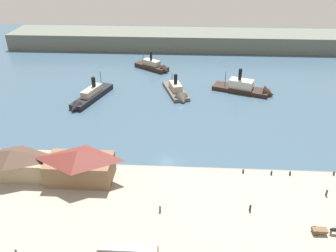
{
  "coord_description": "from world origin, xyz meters",
  "views": [
    {
      "loc": [
        4.54,
        -75.03,
        52.27
      ],
      "look_at": [
        -0.73,
        16.25,
        2.0
      ],
      "focal_mm": 36.77,
      "sensor_mm": 36.0,
      "label": 1
    }
  ],
  "objects_px": {
    "mooring_post_center_west": "(290,173)",
    "mooring_post_east": "(243,171)",
    "ferry_departing_north": "(89,97)",
    "pedestrian_at_waters_edge": "(250,208)",
    "ferry_moored_west": "(248,89)",
    "ferry_shed_customs_shed": "(14,162)",
    "pedestrian_by_tram": "(16,252)",
    "ferry_approaching_west": "(155,67)",
    "ferry_shed_east_terminal": "(80,165)",
    "pedestrian_near_cart": "(160,209)",
    "horse_cart": "(325,230)",
    "mooring_post_west": "(271,173)",
    "pedestrian_walking_east": "(327,193)",
    "mooring_post_center_east": "(334,173)",
    "ferry_approaching_east": "(178,93)"
  },
  "relations": [
    {
      "from": "mooring_post_center_west",
      "to": "mooring_post_east",
      "type": "bearing_deg",
      "value": 179.19
    },
    {
      "from": "mooring_post_east",
      "to": "ferry_departing_north",
      "type": "xyz_separation_m",
      "value": [
        -49.77,
        42.4,
        -0.15
      ]
    },
    {
      "from": "pedestrian_at_waters_edge",
      "to": "ferry_moored_west",
      "type": "relative_size",
      "value": 0.07
    },
    {
      "from": "mooring_post_east",
      "to": "ferry_moored_west",
      "type": "relative_size",
      "value": 0.04
    },
    {
      "from": "ferry_shed_customs_shed",
      "to": "ferry_moored_west",
      "type": "bearing_deg",
      "value": 41.51
    },
    {
      "from": "pedestrian_by_tram",
      "to": "ferry_approaching_west",
      "type": "relative_size",
      "value": 0.09
    },
    {
      "from": "pedestrian_at_waters_edge",
      "to": "mooring_post_center_west",
      "type": "bearing_deg",
      "value": 48.66
    },
    {
      "from": "ferry_shed_east_terminal",
      "to": "mooring_post_center_west",
      "type": "relative_size",
      "value": 17.38
    },
    {
      "from": "pedestrian_at_waters_edge",
      "to": "ferry_approaching_west",
      "type": "bearing_deg",
      "value": 107.58
    },
    {
      "from": "pedestrian_near_cart",
      "to": "ferry_approaching_west",
      "type": "height_order",
      "value": "ferry_approaching_west"
    },
    {
      "from": "horse_cart",
      "to": "pedestrian_near_cart",
      "type": "xyz_separation_m",
      "value": [
        -32.77,
        4.29,
        -0.16
      ]
    },
    {
      "from": "mooring_post_west",
      "to": "ferry_approaching_west",
      "type": "relative_size",
      "value": 0.05
    },
    {
      "from": "pedestrian_walking_east",
      "to": "mooring_post_center_east",
      "type": "relative_size",
      "value": 1.98
    },
    {
      "from": "pedestrian_at_waters_edge",
      "to": "pedestrian_by_tram",
      "type": "bearing_deg",
      "value": -162.28
    },
    {
      "from": "mooring_post_east",
      "to": "ferry_shed_customs_shed",
      "type": "bearing_deg",
      "value": -176.06
    },
    {
      "from": "pedestrian_walking_east",
      "to": "ferry_shed_customs_shed",
      "type": "bearing_deg",
      "value": 177.12
    },
    {
      "from": "ferry_shed_east_terminal",
      "to": "mooring_post_center_east",
      "type": "xyz_separation_m",
      "value": [
        61.24,
        4.96,
        -3.6
      ]
    },
    {
      "from": "mooring_post_east",
      "to": "ferry_moored_west",
      "type": "xyz_separation_m",
      "value": [
        9.12,
        53.48,
        -0.19
      ]
    },
    {
      "from": "pedestrian_walking_east",
      "to": "ferry_approaching_west",
      "type": "height_order",
      "value": "ferry_approaching_west"
    },
    {
      "from": "horse_cart",
      "to": "mooring_post_west",
      "type": "height_order",
      "value": "horse_cart"
    },
    {
      "from": "horse_cart",
      "to": "ferry_departing_north",
      "type": "height_order",
      "value": "ferry_departing_north"
    },
    {
      "from": "ferry_moored_west",
      "to": "horse_cart",
      "type": "bearing_deg",
      "value": -86.67
    },
    {
      "from": "ferry_moored_west",
      "to": "ferry_approaching_east",
      "type": "xyz_separation_m",
      "value": [
        -26.9,
        -4.18,
        -0.35
      ]
    },
    {
      "from": "pedestrian_by_tram",
      "to": "mooring_post_center_west",
      "type": "bearing_deg",
      "value": 26.1
    },
    {
      "from": "pedestrian_by_tram",
      "to": "mooring_post_center_east",
      "type": "bearing_deg",
      "value": 22.78
    },
    {
      "from": "horse_cart",
      "to": "mooring_post_center_east",
      "type": "distance_m",
      "value": 21.38
    },
    {
      "from": "ferry_approaching_west",
      "to": "ferry_shed_customs_shed",
      "type": "bearing_deg",
      "value": -108.14
    },
    {
      "from": "mooring_post_center_west",
      "to": "ferry_moored_west",
      "type": "relative_size",
      "value": 0.04
    },
    {
      "from": "pedestrian_by_tram",
      "to": "mooring_post_east",
      "type": "xyz_separation_m",
      "value": [
        44.8,
        27.66,
        -0.24
      ]
    },
    {
      "from": "horse_cart",
      "to": "ferry_departing_north",
      "type": "xyz_separation_m",
      "value": [
        -63.11,
        61.51,
        -0.63
      ]
    },
    {
      "from": "mooring_post_center_east",
      "to": "ferry_moored_west",
      "type": "bearing_deg",
      "value": 103.68
    },
    {
      "from": "ferry_shed_customs_shed",
      "to": "ferry_approaching_west",
      "type": "xyz_separation_m",
      "value": [
        26.56,
        81.03,
        -3.32
      ]
    },
    {
      "from": "ferry_moored_west",
      "to": "ferry_departing_north",
      "type": "bearing_deg",
      "value": -169.34
    },
    {
      "from": "pedestrian_near_cart",
      "to": "mooring_post_east",
      "type": "relative_size",
      "value": 1.86
    },
    {
      "from": "mooring_post_center_east",
      "to": "mooring_post_east",
      "type": "bearing_deg",
      "value": -178.94
    },
    {
      "from": "pedestrian_at_waters_edge",
      "to": "ferry_departing_north",
      "type": "xyz_separation_m",
      "value": [
        -49.41,
        55.86,
        -0.51
      ]
    },
    {
      "from": "mooring_post_center_east",
      "to": "ferry_departing_north",
      "type": "distance_m",
      "value": 83.18
    },
    {
      "from": "ferry_shed_east_terminal",
      "to": "pedestrian_at_waters_edge",
      "type": "xyz_separation_m",
      "value": [
        38.85,
        -8.91,
        -3.24
      ]
    },
    {
      "from": "pedestrian_near_cart",
      "to": "ferry_moored_west",
      "type": "height_order",
      "value": "ferry_moored_west"
    },
    {
      "from": "ferry_shed_east_terminal",
      "to": "horse_cart",
      "type": "distance_m",
      "value": 54.61
    },
    {
      "from": "horse_cart",
      "to": "ferry_approaching_east",
      "type": "relative_size",
      "value": 0.27
    },
    {
      "from": "ferry_approaching_west",
      "to": "mooring_post_east",
      "type": "bearing_deg",
      "value": -69.36
    },
    {
      "from": "horse_cart",
      "to": "ferry_moored_west",
      "type": "bearing_deg",
      "value": 93.33
    },
    {
      "from": "pedestrian_at_waters_edge",
      "to": "pedestrian_by_tram",
      "type": "xyz_separation_m",
      "value": [
        -44.44,
        -14.2,
        -0.12
      ]
    },
    {
      "from": "mooring_post_center_west",
      "to": "mooring_post_center_east",
      "type": "relative_size",
      "value": 1.0
    },
    {
      "from": "pedestrian_at_waters_edge",
      "to": "mooring_post_center_west",
      "type": "height_order",
      "value": "pedestrian_at_waters_edge"
    },
    {
      "from": "mooring_post_center_west",
      "to": "pedestrian_at_waters_edge",
      "type": "bearing_deg",
      "value": -131.34
    },
    {
      "from": "pedestrian_near_cart",
      "to": "ferry_approaching_west",
      "type": "bearing_deg",
      "value": 95.99
    },
    {
      "from": "ferry_shed_customs_shed",
      "to": "pedestrian_near_cart",
      "type": "xyz_separation_m",
      "value": [
        36.21,
        -10.99,
        -2.79
      ]
    },
    {
      "from": "pedestrian_near_cart",
      "to": "mooring_post_center_east",
      "type": "height_order",
      "value": "pedestrian_near_cart"
    }
  ]
}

